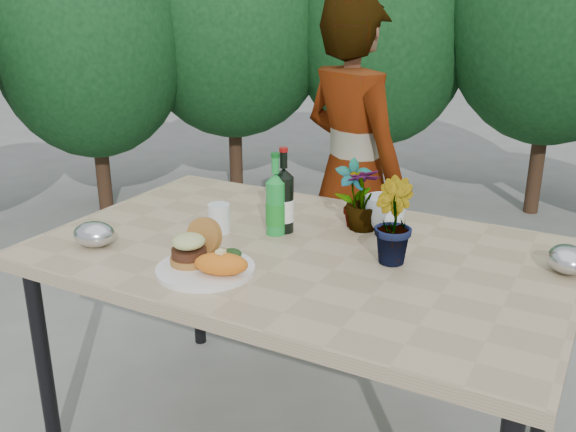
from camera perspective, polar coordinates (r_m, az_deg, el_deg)
The scene contains 17 objects.
patio_table at distance 2.00m, azimuth 1.10°, elevation -4.39°, with size 1.60×1.00×0.75m.
shrub_hedge at distance 3.40m, azimuth 13.49°, elevation 13.02°, with size 6.89×5.16×2.25m.
dinner_plate at distance 1.83m, azimuth -7.34°, elevation -4.72°, with size 0.28×0.28×0.01m, color white.
burger_stack at distance 1.85m, azimuth -8.45°, elevation -2.66°, with size 0.11×0.16×0.11m.
sweet_potato at distance 1.76m, azimuth -5.96°, elevation -4.26°, with size 0.15×0.08×0.06m, color orange.
grilled_veg at distance 1.88m, azimuth -5.29°, elevation -3.26°, with size 0.08×0.05×0.03m.
wine_bottle at distance 2.08m, azimuth -0.38°, elevation 1.32°, with size 0.07×0.07×0.28m.
sparkling_water at distance 2.06m, azimuth -1.11°, elevation 1.00°, with size 0.07×0.07×0.27m.
plastic_cup at distance 2.10m, azimuth -6.14°, elevation -0.20°, with size 0.07×0.07×0.10m, color white.
seedling_left at distance 2.13m, azimuth 5.81°, elevation 1.97°, with size 0.12×0.08×0.23m, color #266021.
seedling_mid at distance 1.86m, azimuth 9.19°, elevation -0.47°, with size 0.14×0.11×0.25m, color #1F5A1F.
seedling_right at distance 2.11m, azimuth 6.70°, elevation 1.52°, with size 0.12×0.12×0.21m, color #275F20.
blue_bowl at distance 2.14m, azimuth 8.48°, elevation 0.29°, with size 0.14×0.14×0.11m, color white.
foil_packet_left at distance 2.07m, azimuth -16.84°, elevation -1.56°, with size 0.13×0.11×0.08m, color silver.
foil_packet_right at distance 1.96m, azimuth 23.60°, elevation -3.54°, with size 0.13×0.11×0.08m, color silver.
person at distance 2.78m, azimuth 5.71°, elevation 3.78°, with size 0.55×0.36×1.50m, color #986B4C.
terracotta_pot at distance 4.68m, azimuth -7.91°, elevation 1.54°, with size 0.17×0.17×0.14m.
Camera 1 is at (0.84, -1.62, 1.50)m, focal length 40.00 mm.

